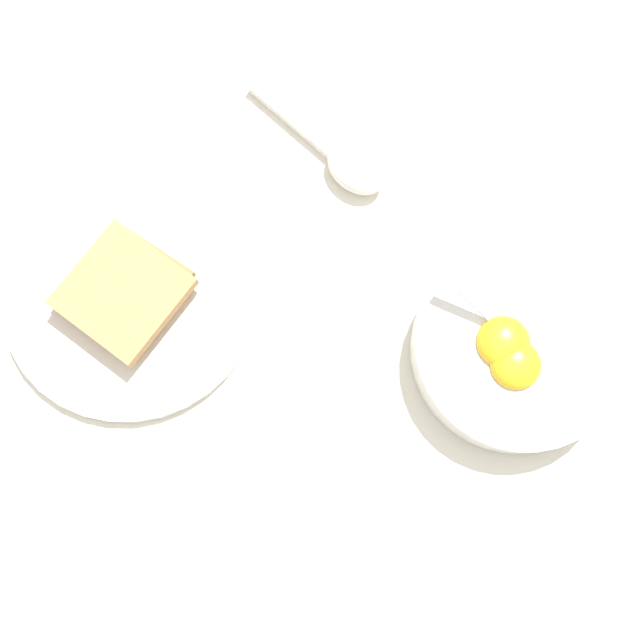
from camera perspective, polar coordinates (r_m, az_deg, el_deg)
ground_plane at (r=0.66m, az=4.39°, el=-3.29°), size 3.00×3.00×0.00m
egg_bowl at (r=0.66m, az=14.70°, el=-2.09°), size 0.18×0.18×0.07m
toast_plate at (r=0.69m, az=-14.18°, el=1.93°), size 0.23×0.23×0.01m
toast_sandwich at (r=0.67m, az=-14.76°, el=2.16°), size 0.12×0.11×0.03m
soup_spoon at (r=0.70m, az=1.74°, el=12.23°), size 0.16×0.05×0.03m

